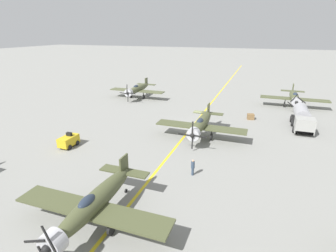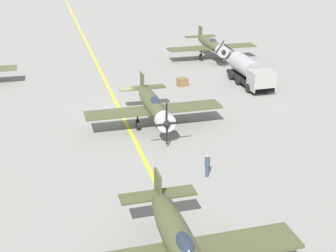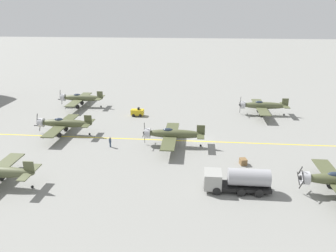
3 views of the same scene
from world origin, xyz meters
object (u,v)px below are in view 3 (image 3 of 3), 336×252
airplane_far_right (81,98)px  ground_crew_walking (110,142)px  airplane_mid_center (172,134)px  airplane_near_right (262,106)px  fuel_tanker (237,180)px  tow_tractor (137,112)px  supply_crate_by_tanker (243,162)px  airplane_far_center (63,123)px

airplane_far_right → ground_crew_walking: airplane_far_right is taller
airplane_mid_center → ground_crew_walking: 10.06m
airplane_near_right → fuel_tanker: bearing=152.6°
airplane_mid_center → airplane_near_right: bearing=-48.8°
tow_tractor → ground_crew_walking: bearing=175.0°
supply_crate_by_tanker → airplane_far_right: bearing=51.5°
tow_tractor → ground_crew_walking: tow_tractor is taller
airplane_far_right → tow_tractor: bearing=-111.4°
ground_crew_walking → airplane_mid_center: bearing=-81.3°
airplane_near_right → tow_tractor: 25.94m
airplane_mid_center → airplane_far_right: 30.21m
airplane_far_center → airplane_mid_center: (-3.31, -19.46, 0.00)m
fuel_tanker → supply_crate_by_tanker: bearing=-13.0°
airplane_mid_center → supply_crate_by_tanker: bearing=-123.9°
fuel_tanker → tow_tractor: (28.08, 17.35, -0.72)m
fuel_tanker → airplane_far_center: bearing=59.8°
airplane_mid_center → airplane_far_right: bearing=42.9°
airplane_far_right → fuel_tanker: size_ratio=1.50×
ground_crew_walking → supply_crate_by_tanker: ground_crew_walking is taller
tow_tractor → supply_crate_by_tanker: tow_tractor is taller
airplane_near_right → supply_crate_by_tanker: 24.78m
airplane_near_right → ground_crew_walking: bearing=113.3°
airplane_mid_center → fuel_tanker: 15.94m
airplane_far_center → tow_tractor: 16.00m
airplane_mid_center → airplane_far_center: bearing=75.5°
airplane_far_right → fuel_tanker: (-33.52, -31.26, -0.50)m
tow_tractor → ground_crew_walking: size_ratio=1.52×
airplane_near_right → airplane_far_right: bearing=74.3°
airplane_near_right → airplane_far_center: bearing=99.4°
airplane_near_right → airplane_mid_center: bearing=123.8°
airplane_far_center → airplane_mid_center: size_ratio=1.00×
airplane_near_right → airplane_far_center: size_ratio=1.00×
airplane_mid_center → tow_tractor: airplane_mid_center is taller
airplane_far_center → fuel_tanker: (-16.53, -28.35, -0.50)m
ground_crew_walking → airplane_far_center: bearing=63.2°
airplane_far_center → ground_crew_walking: size_ratio=7.02×
airplane_far_center → fuel_tanker: size_ratio=1.50×
airplane_mid_center → tow_tractor: size_ratio=4.62×
airplane_far_center → fuel_tanker: airplane_far_center is taller
airplane_near_right → airplane_far_right: 39.72m
fuel_tanker → tow_tractor: size_ratio=3.08×
airplane_far_center → supply_crate_by_tanker: size_ratio=11.26×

